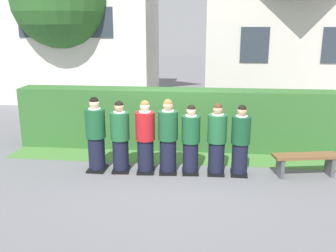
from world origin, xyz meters
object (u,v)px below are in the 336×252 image
Objects in this scene: student_front_row_1 at (120,138)px; student_front_row_5 at (217,141)px; student_in_red_blazer at (145,138)px; student_front_row_6 at (240,142)px; student_front_row_4 at (191,141)px; student_front_row_3 at (168,138)px; student_front_row_0 at (96,136)px; wooden_bench at (306,160)px.

student_front_row_1 is 2.09m from student_front_row_5.
student_in_red_blazer is 1.04× the size of student_front_row_6.
student_front_row_3 is at bearing -179.00° from student_front_row_4.
student_front_row_0 is 1.03× the size of student_in_red_blazer.
student_front_row_3 is 2.98m from wooden_bench.
student_front_row_1 is at bearing -178.59° from student_front_row_5.
student_front_row_5 is 1.94m from wooden_bench.
student_front_row_3 is 1.05× the size of student_front_row_5.
student_front_row_1 is at bearing -179.71° from student_in_red_blazer.
student_front_row_1 is 0.99× the size of student_in_red_blazer.
student_front_row_3 is 1.14× the size of wooden_bench.
student_front_row_1 is 1.10× the size of wooden_bench.
student_front_row_0 reaches higher than wooden_bench.
student_front_row_5 is 0.50m from student_front_row_6.
student_front_row_1 reaches higher than student_front_row_5.
student_front_row_6 is (2.59, 0.05, -0.02)m from student_front_row_1.
student_front_row_3 is 1.55m from student_front_row_6.
student_front_row_6 is at bearing 1.04° from student_front_row_0.
student_front_row_0 reaches higher than student_front_row_4.
student_front_row_6 is 1.07× the size of wooden_bench.
student_front_row_3 reaches higher than student_front_row_6.
student_front_row_1 is 1.04× the size of student_front_row_4.
student_front_row_6 is at bearing 0.61° from student_front_row_4.
student_front_row_0 is 2.63m from student_front_row_5.
student_front_row_0 is 1.09× the size of student_front_row_4.
student_front_row_1 is 0.97× the size of student_front_row_3.
student_front_row_3 is at bearing -179.27° from student_front_row_6.
student_front_row_1 reaches higher than student_front_row_6.
student_front_row_5 reaches higher than wooden_bench.
student_front_row_0 reaches higher than student_front_row_1.
student_front_row_1 is 1.03× the size of student_front_row_6.
student_front_row_4 is at bearing 2.06° from student_in_red_blazer.
student_front_row_1 reaches higher than wooden_bench.
student_front_row_1 is (0.54, 0.01, -0.04)m from student_front_row_0.
student_front_row_3 is (1.05, 0.03, 0.03)m from student_front_row_1.
student_in_red_blazer reaches higher than student_front_row_6.
student_in_red_blazer is at bearing -178.69° from student_front_row_6.
student_front_row_5 is (1.05, 0.02, -0.04)m from student_front_row_3.
wooden_bench is at bearing 1.43° from student_front_row_0.
student_front_row_1 is at bearing 0.76° from student_front_row_0.
student_front_row_4 is (2.07, 0.05, -0.07)m from student_front_row_0.
student_in_red_blazer is at bearing 0.53° from student_front_row_0.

